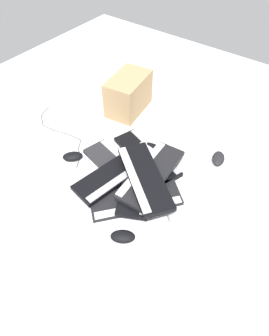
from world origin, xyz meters
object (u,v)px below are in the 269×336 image
at_px(mouse_4, 218,158).
at_px(keyboard_5, 144,177).
at_px(keyboard_4, 151,174).
at_px(cardboard_box, 128,94).
at_px(mouse_3, 123,236).
at_px(keyboard_0, 147,156).
at_px(mouse_2, 73,156).
at_px(keyboard_1, 118,167).
at_px(keyboard_2, 136,200).
at_px(mouse_1, 176,219).
at_px(keyboard_6, 115,174).
at_px(mouse_5, 148,147).
at_px(keyboard_3, 139,180).
at_px(mouse_0, 147,148).

bearing_deg(mouse_4, keyboard_5, -46.36).
distance_m(keyboard_4, cardboard_box, 0.64).
height_order(keyboard_5, mouse_3, keyboard_5).
distance_m(keyboard_0, mouse_2, 0.41).
distance_m(mouse_4, cardboard_box, 0.69).
relative_size(keyboard_1, keyboard_4, 1.03).
xyz_separation_m(keyboard_2, mouse_1, (0.02, -0.21, 0.01)).
distance_m(keyboard_0, mouse_1, 0.43).
bearing_deg(cardboard_box, mouse_2, -176.88).
height_order(keyboard_4, keyboard_5, keyboard_5).
xyz_separation_m(keyboard_1, mouse_2, (-0.09, 0.25, 0.01)).
bearing_deg(keyboard_5, mouse_2, 96.87).
xyz_separation_m(keyboard_0, keyboard_1, (-0.16, 0.08, 0.00)).
height_order(keyboard_6, mouse_2, keyboard_6).
bearing_deg(keyboard_1, keyboard_6, -152.07).
distance_m(keyboard_2, keyboard_5, 0.12).
height_order(keyboard_2, mouse_1, mouse_1).
xyz_separation_m(keyboard_2, keyboard_4, (0.14, 0.01, 0.06)).
relative_size(keyboard_0, keyboard_4, 1.03).
xyz_separation_m(mouse_4, mouse_5, (-0.18, 0.34, 0.03)).
relative_size(keyboard_4, mouse_2, 4.09).
height_order(keyboard_4, mouse_3, keyboard_4).
relative_size(mouse_3, mouse_5, 1.00).
bearing_deg(keyboard_2, mouse_1, -83.62).
distance_m(mouse_2, mouse_4, 0.80).
xyz_separation_m(keyboard_1, mouse_1, (-0.09, -0.42, 0.01)).
xyz_separation_m(keyboard_6, mouse_3, (-0.25, -0.25, -0.02)).
distance_m(keyboard_2, keyboard_3, 0.11).
distance_m(keyboard_3, keyboard_6, 0.13).
bearing_deg(mouse_3, keyboard_1, -81.74).
bearing_deg(cardboard_box, mouse_1, -128.32).
height_order(keyboard_2, mouse_0, mouse_0).
relative_size(keyboard_6, mouse_5, 4.18).
xyz_separation_m(keyboard_0, keyboard_3, (-0.19, -0.08, 0.03)).
distance_m(keyboard_4, mouse_4, 0.41).
bearing_deg(keyboard_5, mouse_5, 29.95).
bearing_deg(keyboard_0, mouse_3, -156.77).
height_order(mouse_3, cardboard_box, cardboard_box).
distance_m(keyboard_1, mouse_1, 0.43).
distance_m(keyboard_1, cardboard_box, 0.54).
xyz_separation_m(keyboard_3, cardboard_box, (0.48, 0.44, 0.07)).
bearing_deg(keyboard_0, mouse_4, -57.12).
xyz_separation_m(keyboard_0, cardboard_box, (0.29, 0.35, 0.10)).
distance_m(keyboard_6, mouse_1, 0.39).
bearing_deg(keyboard_0, keyboard_5, -149.14).
bearing_deg(mouse_5, keyboard_6, 53.40).
relative_size(keyboard_0, mouse_2, 4.23).
xyz_separation_m(mouse_2, mouse_4, (0.46, -0.65, 0.00)).
bearing_deg(keyboard_4, mouse_4, -30.47).
relative_size(keyboard_4, keyboard_6, 0.98).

